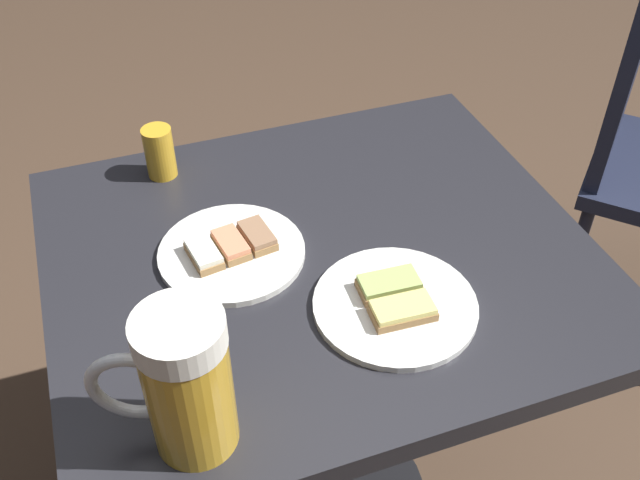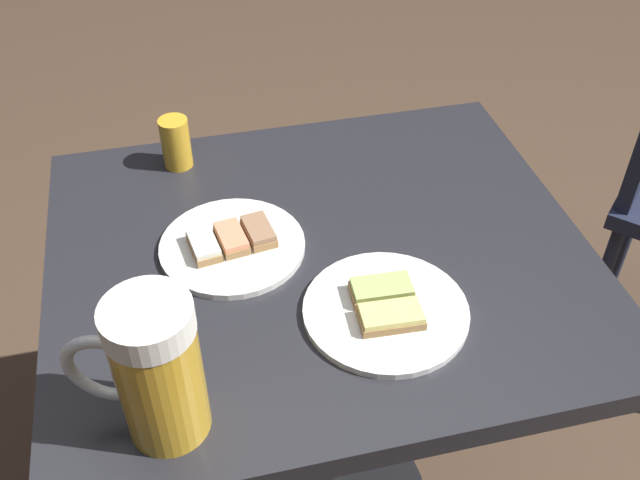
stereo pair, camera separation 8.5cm
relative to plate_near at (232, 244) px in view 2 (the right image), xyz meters
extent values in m
cylinder|color=black|center=(-0.12, 0.03, -0.36)|extent=(0.09, 0.09, 0.67)
cube|color=#232328|center=(-0.12, 0.03, -0.03)|extent=(0.77, 0.67, 0.04)
cylinder|color=white|center=(0.00, 0.00, 0.00)|extent=(0.21, 0.21, 0.01)
cube|color=#9E7547|center=(-0.04, -0.01, 0.01)|extent=(0.05, 0.07, 0.01)
cube|color=#997051|center=(-0.04, -0.01, 0.02)|extent=(0.04, 0.07, 0.01)
cube|color=#9E7547|center=(0.00, 0.00, 0.01)|extent=(0.05, 0.07, 0.01)
cube|color=#EA8E66|center=(0.00, 0.00, 0.02)|extent=(0.04, 0.07, 0.01)
cube|color=#9E7547|center=(0.04, 0.01, 0.01)|extent=(0.05, 0.07, 0.01)
cube|color=white|center=(0.04, 0.01, 0.02)|extent=(0.04, 0.07, 0.01)
cylinder|color=white|center=(-0.18, 0.17, 0.00)|extent=(0.22, 0.22, 0.01)
cube|color=#9E7547|center=(-0.18, 0.15, 0.01)|extent=(0.08, 0.05, 0.01)
cube|color=#ADC66B|center=(-0.18, 0.15, 0.02)|extent=(0.08, 0.05, 0.01)
cube|color=#9E7547|center=(-0.18, 0.20, 0.01)|extent=(0.08, 0.05, 0.01)
cube|color=#EFE07A|center=(-0.18, 0.20, 0.02)|extent=(0.08, 0.05, 0.01)
cylinder|color=gold|center=(0.11, 0.28, 0.07)|extent=(0.09, 0.09, 0.16)
cylinder|color=white|center=(0.11, 0.28, 0.16)|extent=(0.09, 0.09, 0.03)
torus|color=silver|center=(0.17, 0.26, 0.08)|extent=(0.10, 0.05, 0.10)
cylinder|color=gold|center=(0.06, -0.23, 0.03)|extent=(0.05, 0.05, 0.09)
cylinder|color=#1E2338|center=(-0.82, -0.19, -0.50)|extent=(0.03, 0.03, 0.43)
cylinder|color=#1E2338|center=(-1.05, -0.41, -0.50)|extent=(0.03, 0.03, 0.43)
camera|label=1|loc=(0.14, 0.76, 0.69)|focal=40.81mm
camera|label=2|loc=(0.06, 0.79, 0.69)|focal=40.81mm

